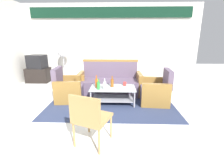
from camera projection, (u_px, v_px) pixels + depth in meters
The scene contains 16 objects.
ground_plane at pixel (104, 116), 3.31m from camera, with size 14.00×14.00×0.00m, color white.
wall_back at pixel (110, 41), 5.89m from camera, with size 6.52×0.19×2.80m.
rug at pixel (111, 102), 4.01m from camera, with size 3.05×2.08×0.01m, color #2D3856.
couch at pixel (110, 83), 4.56m from camera, with size 1.80×0.75×0.96m.
armchair_left at pixel (69, 89), 4.10m from camera, with size 0.74×0.80×0.85m.
armchair_right at pixel (155, 92), 3.92m from camera, with size 0.75×0.81×0.85m.
coffee_table at pixel (113, 93), 3.88m from camera, with size 1.10×0.60×0.40m.
bottle_brown at pixel (112, 83), 3.88m from camera, with size 0.08×0.08×0.28m.
bottle_clear at pixel (105, 85), 3.69m from camera, with size 0.07×0.07×0.27m.
bottle_green at pixel (98, 85), 3.70m from camera, with size 0.07×0.07×0.26m.
bottle_orange at pixel (97, 83), 3.84m from camera, with size 0.07×0.07×0.30m.
cup at pixel (125, 84), 3.98m from camera, with size 0.08×0.08×0.10m, color red.
tv_stand at pixel (39, 75), 5.79m from camera, with size 0.80×0.50×0.52m, color black.
television at pixel (37, 62), 5.67m from camera, with size 0.66×0.53×0.48m.
pedestal_fan at pixel (63, 54), 5.62m from camera, with size 0.36×0.36×1.27m.
wicker_chair at pixel (90, 116), 2.27m from camera, with size 0.62×0.62×0.84m.
Camera 1 is at (0.26, -3.00, 1.60)m, focal length 25.10 mm.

